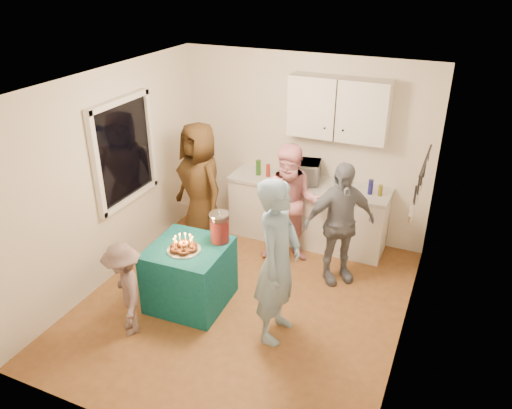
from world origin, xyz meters
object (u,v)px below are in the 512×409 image
at_px(counter, 307,214).
at_px(child_near_left, 125,290).
at_px(woman_back_left, 200,186).
at_px(punch_jar, 220,228).
at_px(microwave, 300,171).
at_px(man_birthday, 278,262).
at_px(woman_back_right, 339,224).
at_px(party_table, 190,275).
at_px(woman_back_center, 292,205).

relative_size(counter, child_near_left, 2.02).
bearing_deg(woman_back_left, punch_jar, -24.36).
relative_size(microwave, woman_back_left, 0.30).
bearing_deg(man_birthday, woman_back_right, -13.20).
bearing_deg(man_birthday, party_table, 85.17).
bearing_deg(woman_back_center, man_birthday, -92.31).
height_order(microwave, child_near_left, microwave).
bearing_deg(party_table, man_birthday, -5.13).
distance_m(woman_back_left, child_near_left, 2.01).
distance_m(party_table, punch_jar, 0.67).
relative_size(party_table, woman_back_right, 0.53).
bearing_deg(child_near_left, microwave, 113.93).
relative_size(party_table, woman_back_left, 0.47).
bearing_deg(party_table, woman_back_center, 61.41).
relative_size(microwave, man_birthday, 0.29).
bearing_deg(man_birthday, microwave, 13.51).
relative_size(woman_back_left, woman_back_center, 1.10).
bearing_deg(woman_back_right, woman_back_center, 123.76).
distance_m(punch_jar, man_birthday, 0.93).
height_order(microwave, woman_back_right, woman_back_right).
relative_size(punch_jar, man_birthday, 0.19).
height_order(counter, microwave, microwave).
bearing_deg(man_birthday, punch_jar, 67.38).
height_order(party_table, child_near_left, child_near_left).
distance_m(microwave, woman_back_left, 1.38).
xyz_separation_m(counter, punch_jar, (-0.51, -1.67, 0.50)).
height_order(punch_jar, child_near_left, punch_jar).
bearing_deg(woman_back_right, child_near_left, -172.75).
relative_size(microwave, child_near_left, 0.50).
bearing_deg(microwave, punch_jar, -113.15).
bearing_deg(woman_back_right, party_table, 179.72).
distance_m(microwave, child_near_left, 2.89).
xyz_separation_m(party_table, woman_back_center, (0.75, 1.37, 0.43)).
height_order(woman_back_center, woman_back_right, woman_back_center).
bearing_deg(punch_jar, man_birthday, -22.92).
xyz_separation_m(woman_back_right, child_near_left, (-1.79, -1.89, -0.25)).
distance_m(microwave, punch_jar, 1.72).
bearing_deg(punch_jar, woman_back_left, 129.40).
bearing_deg(woman_back_left, woman_back_right, 23.74).
distance_m(party_table, man_birthday, 1.26).
bearing_deg(party_table, counter, 67.73).
relative_size(woman_back_right, child_near_left, 1.46).
bearing_deg(woman_back_right, punch_jar, 178.64).
bearing_deg(counter, woman_back_center, -94.27).
distance_m(party_table, child_near_left, 0.82).
bearing_deg(woman_back_center, punch_jar, -129.88).
bearing_deg(woman_back_center, counter, 68.79).
xyz_separation_m(party_table, punch_jar, (0.28, 0.26, 0.55)).
bearing_deg(child_near_left, man_birthday, 67.47).
bearing_deg(child_near_left, counter, 111.46).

